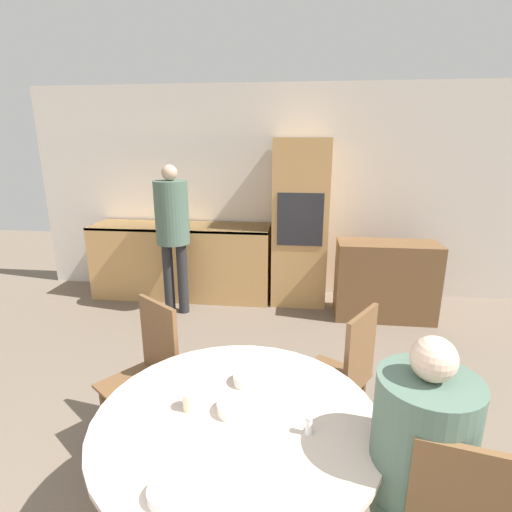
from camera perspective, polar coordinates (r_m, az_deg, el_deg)
name	(u,v)px	position (r m, az deg, el deg)	size (l,w,h in m)	color
wall_back	(273,193)	(5.13, 2.39, 9.01)	(6.16, 0.05, 2.60)	silver
kitchen_counter	(183,260)	(5.17, -10.45, -0.52)	(2.23, 0.60, 0.93)	tan
oven_unit	(300,223)	(4.83, 6.32, 4.69)	(0.64, 0.59, 1.97)	tan
sideboard	(385,281)	(4.68, 18.00, -3.37)	(1.09, 0.45, 0.88)	brown
dining_table	(238,454)	(2.11, -2.63, -26.45)	(1.32, 1.32, 0.72)	brown
chair_far_left	(149,368)	(2.74, -15.06, -15.14)	(0.56, 0.56, 0.97)	brown
chair_far_right	(345,371)	(2.68, 12.57, -15.78)	(0.55, 0.55, 0.97)	brown
person_seated	(422,464)	(1.87, 22.60, -25.71)	(0.39, 0.47, 1.26)	#262628
person_standing	(172,224)	(4.52, -11.85, 4.51)	(0.37, 0.37, 1.69)	#262628
cup	(190,401)	(2.01, -9.34, -19.75)	(0.07, 0.07, 0.09)	beige
bowl_near	(235,407)	(1.98, -3.01, -20.77)	(0.17, 0.17, 0.05)	white
bowl_centre	(169,493)	(1.67, -12.36, -30.17)	(0.15, 0.15, 0.04)	white
bowl_far	(248,379)	(2.17, -1.21, -17.11)	(0.15, 0.15, 0.05)	white
salt_shaker	(309,425)	(1.87, 7.54, -22.84)	(0.03, 0.03, 0.09)	white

